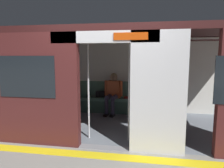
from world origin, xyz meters
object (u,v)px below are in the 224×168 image
object	(u,v)px
handbag	(100,94)
book	(126,97)
person_seated	(113,91)
grab_pole_far	(129,89)
train_car	(113,64)
bench_seat	(121,101)
grab_pole_door	(88,88)

from	to	relation	value
handbag	book	size ratio (longest dim) A/B	1.18
person_seated	grab_pole_far	xyz separation A→B (m)	(-0.64, 1.93, 0.36)
train_car	book	size ratio (longest dim) A/B	29.09
person_seated	handbag	bearing A→B (deg)	-15.56
handbag	person_seated	bearing A→B (deg)	164.44
bench_seat	person_seated	distance (m)	0.40
train_car	grab_pole_door	world-z (taller)	train_car
book	grab_pole_door	world-z (taller)	grab_pole_door
bench_seat	handbag	distance (m)	0.67
train_car	grab_pole_far	size ratio (longest dim) A/B	3.09
train_car	handbag	world-z (taller)	train_car
bench_seat	grab_pole_door	world-z (taller)	grab_pole_door
person_seated	grab_pole_far	bearing A→B (deg)	108.24
book	grab_pole_door	size ratio (longest dim) A/B	0.11
person_seated	grab_pole_far	distance (m)	2.07
bench_seat	grab_pole_door	xyz separation A→B (m)	(0.40, 1.99, 0.69)
person_seated	grab_pole_door	xyz separation A→B (m)	(0.17, 1.94, 0.36)
book	grab_pole_far	bearing A→B (deg)	89.28
bench_seat	grab_pole_door	bearing A→B (deg)	78.50
person_seated	handbag	size ratio (longest dim) A/B	4.54
book	grab_pole_far	distance (m)	2.10
handbag	book	bearing A→B (deg)	177.45
grab_pole_door	handbag	bearing A→B (deg)	-83.58
person_seated	handbag	xyz separation A→B (m)	(0.40, -0.11, -0.14)
bench_seat	grab_pole_far	size ratio (longest dim) A/B	1.25
person_seated	handbag	distance (m)	0.44
bench_seat	grab_pole_far	world-z (taller)	grab_pole_far
bench_seat	book	world-z (taller)	book
grab_pole_far	person_seated	bearing A→B (deg)	-71.76
train_car	handbag	distance (m)	1.62
person_seated	grab_pole_door	bearing A→B (deg)	84.90
book	grab_pole_far	xyz separation A→B (m)	(-0.25, 2.01, 0.57)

